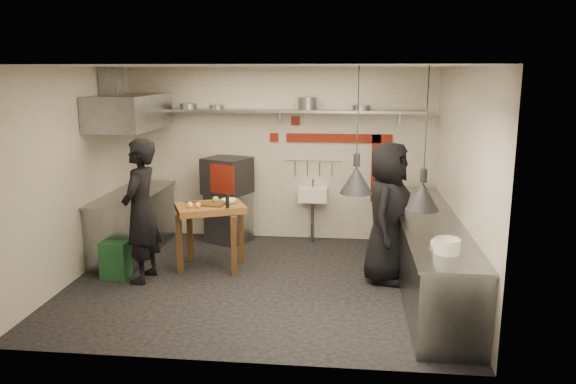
# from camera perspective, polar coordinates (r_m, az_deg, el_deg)

# --- Properties ---
(floor) EXTENTS (5.00, 5.00, 0.00)m
(floor) POSITION_cam_1_polar(r_m,az_deg,el_deg) (7.55, -2.70, -9.11)
(floor) COLOR black
(floor) RESTS_ON ground
(ceiling) EXTENTS (5.00, 5.00, 0.00)m
(ceiling) POSITION_cam_1_polar(r_m,az_deg,el_deg) (7.03, -2.93, 12.67)
(ceiling) COLOR beige
(ceiling) RESTS_ON floor
(wall_back) EXTENTS (5.00, 0.04, 2.80)m
(wall_back) POSITION_cam_1_polar(r_m,az_deg,el_deg) (9.21, -0.78, 3.84)
(wall_back) COLOR beige
(wall_back) RESTS_ON floor
(wall_front) EXTENTS (5.00, 0.04, 2.80)m
(wall_front) POSITION_cam_1_polar(r_m,az_deg,el_deg) (5.14, -6.44, -3.00)
(wall_front) COLOR beige
(wall_front) RESTS_ON floor
(wall_left) EXTENTS (0.04, 4.20, 2.80)m
(wall_left) POSITION_cam_1_polar(r_m,az_deg,el_deg) (7.94, -20.95, 1.67)
(wall_left) COLOR beige
(wall_left) RESTS_ON floor
(wall_right) EXTENTS (0.04, 4.20, 2.80)m
(wall_right) POSITION_cam_1_polar(r_m,az_deg,el_deg) (7.21, 17.24, 0.93)
(wall_right) COLOR beige
(wall_right) RESTS_ON floor
(red_band_horiz) EXTENTS (1.70, 0.02, 0.14)m
(red_band_horiz) POSITION_cam_1_polar(r_m,az_deg,el_deg) (9.08, 5.19, 5.46)
(red_band_horiz) COLOR maroon
(red_band_horiz) RESTS_ON wall_back
(red_band_vert) EXTENTS (0.14, 0.02, 1.10)m
(red_band_vert) POSITION_cam_1_polar(r_m,az_deg,el_deg) (9.16, 8.89, 2.39)
(red_band_vert) COLOR maroon
(red_band_vert) RESTS_ON wall_back
(red_tile_a) EXTENTS (0.14, 0.02, 0.14)m
(red_tile_a) POSITION_cam_1_polar(r_m,az_deg,el_deg) (9.10, 0.77, 7.23)
(red_tile_a) COLOR maroon
(red_tile_a) RESTS_ON wall_back
(red_tile_b) EXTENTS (0.14, 0.02, 0.14)m
(red_tile_b) POSITION_cam_1_polar(r_m,az_deg,el_deg) (9.16, -1.42, 5.56)
(red_tile_b) COLOR maroon
(red_tile_b) RESTS_ON wall_back
(back_shelf) EXTENTS (4.60, 0.34, 0.04)m
(back_shelf) POSITION_cam_1_polar(r_m,az_deg,el_deg) (8.95, -0.93, 8.24)
(back_shelf) COLOR slate
(back_shelf) RESTS_ON wall_back
(shelf_bracket_left) EXTENTS (0.04, 0.06, 0.24)m
(shelf_bracket_left) POSITION_cam_1_polar(r_m,az_deg,el_deg) (9.53, -12.33, 7.60)
(shelf_bracket_left) COLOR slate
(shelf_bracket_left) RESTS_ON wall_back
(shelf_bracket_mid) EXTENTS (0.04, 0.06, 0.24)m
(shelf_bracket_mid) POSITION_cam_1_polar(r_m,az_deg,el_deg) (9.11, -0.81, 7.68)
(shelf_bracket_mid) COLOR slate
(shelf_bracket_mid) RESTS_ON wall_back
(shelf_bracket_right) EXTENTS (0.04, 0.06, 0.24)m
(shelf_bracket_right) POSITION_cam_1_polar(r_m,az_deg,el_deg) (9.07, 11.29, 7.43)
(shelf_bracket_right) COLOR slate
(shelf_bracket_right) RESTS_ON wall_back
(pan_far_left) EXTENTS (0.32, 0.32, 0.09)m
(pan_far_left) POSITION_cam_1_polar(r_m,az_deg,el_deg) (9.24, -10.06, 8.58)
(pan_far_left) COLOR slate
(pan_far_left) RESTS_ON back_shelf
(pan_mid_left) EXTENTS (0.26, 0.26, 0.07)m
(pan_mid_left) POSITION_cam_1_polar(r_m,az_deg,el_deg) (9.12, -7.24, 8.57)
(pan_mid_left) COLOR slate
(pan_mid_left) RESTS_ON back_shelf
(stock_pot) EXTENTS (0.38, 0.38, 0.20)m
(stock_pot) POSITION_cam_1_polar(r_m,az_deg,el_deg) (8.90, 1.99, 8.98)
(stock_pot) COLOR slate
(stock_pot) RESTS_ON back_shelf
(pan_right) EXTENTS (0.34, 0.34, 0.08)m
(pan_right) POSITION_cam_1_polar(r_m,az_deg,el_deg) (8.88, 7.47, 8.49)
(pan_right) COLOR slate
(pan_right) RESTS_ON back_shelf
(oven_stand) EXTENTS (0.77, 0.74, 0.80)m
(oven_stand) POSITION_cam_1_polar(r_m,az_deg,el_deg) (9.20, -6.05, -2.60)
(oven_stand) COLOR slate
(oven_stand) RESTS_ON floor
(combi_oven) EXTENTS (0.84, 0.82, 0.58)m
(combi_oven) POSITION_cam_1_polar(r_m,az_deg,el_deg) (9.08, -6.20, 1.67)
(combi_oven) COLOR black
(combi_oven) RESTS_ON oven_stand
(oven_door) EXTENTS (0.42, 0.20, 0.46)m
(oven_door) POSITION_cam_1_polar(r_m,az_deg,el_deg) (8.78, -6.71, 1.29)
(oven_door) COLOR maroon
(oven_door) RESTS_ON combi_oven
(oven_glass) EXTENTS (0.33, 0.16, 0.34)m
(oven_glass) POSITION_cam_1_polar(r_m,az_deg,el_deg) (8.81, -6.65, 1.33)
(oven_glass) COLOR black
(oven_glass) RESTS_ON oven_door
(hand_sink) EXTENTS (0.46, 0.34, 0.22)m
(hand_sink) POSITION_cam_1_polar(r_m,az_deg,el_deg) (9.09, 2.54, -0.25)
(hand_sink) COLOR white
(hand_sink) RESTS_ON wall_back
(sink_tap) EXTENTS (0.03, 0.03, 0.14)m
(sink_tap) POSITION_cam_1_polar(r_m,az_deg,el_deg) (9.06, 2.55, 0.86)
(sink_tap) COLOR slate
(sink_tap) RESTS_ON hand_sink
(sink_drain) EXTENTS (0.06, 0.06, 0.66)m
(sink_drain) POSITION_cam_1_polar(r_m,az_deg,el_deg) (9.16, 2.50, -2.99)
(sink_drain) COLOR slate
(sink_drain) RESTS_ON floor
(utensil_rail) EXTENTS (0.90, 0.02, 0.02)m
(utensil_rail) POSITION_cam_1_polar(r_m,az_deg,el_deg) (9.13, 2.63, 3.25)
(utensil_rail) COLOR slate
(utensil_rail) RESTS_ON wall_back
(counter_right) EXTENTS (0.70, 3.80, 0.90)m
(counter_right) POSITION_cam_1_polar(r_m,az_deg,el_deg) (7.39, 14.09, -6.25)
(counter_right) COLOR slate
(counter_right) RESTS_ON floor
(counter_right_top) EXTENTS (0.76, 3.90, 0.03)m
(counter_right_top) POSITION_cam_1_polar(r_m,az_deg,el_deg) (7.25, 14.28, -2.76)
(counter_right_top) COLOR slate
(counter_right_top) RESTS_ON counter_right
(plate_stack) EXTENTS (0.29, 0.29, 0.15)m
(plate_stack) POSITION_cam_1_polar(r_m,az_deg,el_deg) (5.93, 15.84, -5.30)
(plate_stack) COLOR white
(plate_stack) RESTS_ON counter_right_top
(small_bowl_right) EXTENTS (0.25, 0.25, 0.05)m
(small_bowl_right) POSITION_cam_1_polar(r_m,az_deg,el_deg) (6.18, 15.24, -5.06)
(small_bowl_right) COLOR white
(small_bowl_right) RESTS_ON counter_right_top
(counter_left) EXTENTS (0.70, 1.90, 0.90)m
(counter_left) POSITION_cam_1_polar(r_m,az_deg,el_deg) (8.93, -15.45, -3.11)
(counter_left) COLOR slate
(counter_left) RESTS_ON floor
(counter_left_top) EXTENTS (0.76, 2.00, 0.03)m
(counter_left_top) POSITION_cam_1_polar(r_m,az_deg,el_deg) (8.82, -15.62, -0.19)
(counter_left_top) COLOR slate
(counter_left_top) RESTS_ON counter_left
(extractor_hood) EXTENTS (0.78, 1.60, 0.50)m
(extractor_hood) POSITION_cam_1_polar(r_m,az_deg,el_deg) (8.63, -15.78, 7.83)
(extractor_hood) COLOR slate
(extractor_hood) RESTS_ON ceiling
(hood_duct) EXTENTS (0.28, 0.28, 0.50)m
(hood_duct) POSITION_cam_1_polar(r_m,az_deg,el_deg) (8.71, -17.49, 10.41)
(hood_duct) COLOR slate
(hood_duct) RESTS_ON ceiling
(green_bin) EXTENTS (0.37, 0.37, 0.50)m
(green_bin) POSITION_cam_1_polar(r_m,az_deg,el_deg) (8.01, -17.00, -6.47)
(green_bin) COLOR #1B5028
(green_bin) RESTS_ON floor
(prep_table) EXTENTS (1.10, 0.96, 0.92)m
(prep_table) POSITION_cam_1_polar(r_m,az_deg,el_deg) (7.98, -7.82, -4.51)
(prep_table) COLOR brown
(prep_table) RESTS_ON floor
(cutting_board) EXTENTS (0.37, 0.28, 0.02)m
(cutting_board) POSITION_cam_1_polar(r_m,az_deg,el_deg) (7.84, -7.75, -1.25)
(cutting_board) COLOR #513519
(cutting_board) RESTS_ON prep_table
(pepper_mill) EXTENTS (0.06, 0.06, 0.20)m
(pepper_mill) POSITION_cam_1_polar(r_m,az_deg,el_deg) (7.62, -6.17, -0.92)
(pepper_mill) COLOR black
(pepper_mill) RESTS_ON prep_table
(lemon_a) EXTENTS (0.10, 0.10, 0.09)m
(lemon_a) POSITION_cam_1_polar(r_m,az_deg,el_deg) (7.73, -9.95, -1.30)
(lemon_a) COLOR yellow
(lemon_a) RESTS_ON prep_table
(lemon_b) EXTENTS (0.08, 0.08, 0.08)m
(lemon_b) POSITION_cam_1_polar(r_m,az_deg,el_deg) (7.70, -9.13, -1.33)
(lemon_b) COLOR yellow
(lemon_b) RESTS_ON prep_table
(veg_ball) EXTENTS (0.12, 0.12, 0.10)m
(veg_ball) POSITION_cam_1_polar(r_m,az_deg,el_deg) (7.93, -7.37, -0.79)
(veg_ball) COLOR #689641
(veg_ball) RESTS_ON prep_table
(steel_tray) EXTENTS (0.17, 0.12, 0.03)m
(steel_tray) POSITION_cam_1_polar(r_m,az_deg,el_deg) (8.03, -9.74, -0.97)
(steel_tray) COLOR slate
(steel_tray) RESTS_ON prep_table
(bowl) EXTENTS (0.23, 0.23, 0.07)m
(bowl) POSITION_cam_1_polar(r_m,az_deg,el_deg) (7.90, -6.02, -0.94)
(bowl) COLOR white
(bowl) RESTS_ON prep_table
(heat_lamp_near) EXTENTS (0.42, 0.42, 1.39)m
(heat_lamp_near) POSITION_cam_1_polar(r_m,az_deg,el_deg) (6.18, 7.07, 6.19)
(heat_lamp_near) COLOR black
(heat_lamp_near) RESTS_ON ceiling
(heat_lamp_far) EXTENTS (0.35, 0.35, 1.43)m
(heat_lamp_far) POSITION_cam_1_polar(r_m,az_deg,el_deg) (5.67, 13.80, 5.22)
(heat_lamp_far) COLOR black
(heat_lamp_far) RESTS_ON ceiling
(chef_left) EXTENTS (0.49, 0.71, 1.90)m
(chef_left) POSITION_cam_1_polar(r_m,az_deg,el_deg) (7.57, -14.73, -1.90)
(chef_left) COLOR black
(chef_left) RESTS_ON floor
(chef_right) EXTENTS (0.82, 1.04, 1.86)m
(chef_right) POSITION_cam_1_polar(r_m,az_deg,el_deg) (7.44, 10.07, -2.09)
(chef_right) COLOR black
(chef_right) RESTS_ON floor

